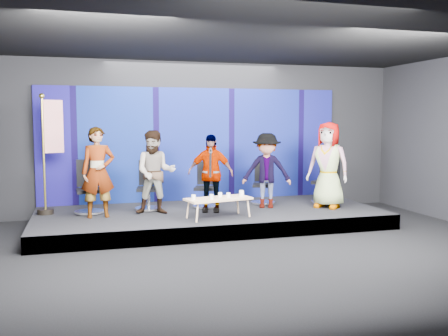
{
  "coord_description": "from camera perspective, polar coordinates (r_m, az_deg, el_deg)",
  "views": [
    {
      "loc": [
        -2.53,
        -7.38,
        2.16
      ],
      "look_at": [
        0.27,
        2.4,
        1.18
      ],
      "focal_mm": 40.0,
      "sensor_mm": 36.0,
      "label": 1
    }
  ],
  "objects": [
    {
      "name": "mug_e",
      "position": [
        9.8,
        2.01,
        -2.87
      ],
      "size": [
        0.09,
        0.09,
        0.11
      ],
      "primitive_type": "cylinder",
      "color": "white",
      "rests_on": "coffee_table"
    },
    {
      "name": "ground",
      "position": [
        8.09,
        2.87,
        -10.0
      ],
      "size": [
        10.0,
        10.0,
        0.0
      ],
      "primitive_type": "plane",
      "color": "black",
      "rests_on": "ground"
    },
    {
      "name": "mug_c",
      "position": [
        9.62,
        -0.45,
        -3.07
      ],
      "size": [
        0.07,
        0.07,
        0.09
      ],
      "primitive_type": "cylinder",
      "color": "white",
      "rests_on": "coffee_table"
    },
    {
      "name": "mug_b",
      "position": [
        9.38,
        -1.44,
        -3.29
      ],
      "size": [
        0.08,
        0.08,
        0.09
      ],
      "primitive_type": "cylinder",
      "color": "white",
      "rests_on": "coffee_table"
    },
    {
      "name": "chair_e",
      "position": [
        11.39,
        11.63,
        -2.15
      ],
      "size": [
        0.9,
        0.9,
        1.13
      ],
      "rotation": [
        0.0,
        0.0,
        -0.82
      ],
      "color": "silver",
      "rests_on": "riser"
    },
    {
      "name": "riser",
      "position": [
        10.39,
        -1.6,
        -5.67
      ],
      "size": [
        7.0,
        3.0,
        0.3
      ],
      "primitive_type": "cube",
      "color": "black",
      "rests_on": "ground"
    },
    {
      "name": "chair_d",
      "position": [
        11.17,
        4.49,
        -2.44
      ],
      "size": [
        0.72,
        0.72,
        0.98
      ],
      "rotation": [
        0.0,
        0.0,
        -0.4
      ],
      "color": "silver",
      "rests_on": "riser"
    },
    {
      "name": "panelist_d",
      "position": [
        10.62,
        4.89,
        -0.29
      ],
      "size": [
        1.18,
        0.94,
        1.59
      ],
      "primitive_type": "imported",
      "rotation": [
        0.0,
        0.0,
        -0.4
      ],
      "color": "black",
      "rests_on": "riser"
    },
    {
      "name": "panelist_e",
      "position": [
        10.83,
        11.81,
        0.35
      ],
      "size": [
        1.03,
        1.05,
        1.83
      ],
      "primitive_type": "imported",
      "rotation": [
        0.0,
        0.0,
        -0.82
      ],
      "color": "black",
      "rests_on": "riser"
    },
    {
      "name": "room_walls",
      "position": [
        7.81,
        2.96,
        7.46
      ],
      "size": [
        10.02,
        8.02,
        3.51
      ],
      "color": "black",
      "rests_on": "ground"
    },
    {
      "name": "backdrop",
      "position": [
        11.62,
        -3.39,
        2.71
      ],
      "size": [
        7.0,
        0.08,
        2.6
      ],
      "primitive_type": "cube",
      "color": "#150860",
      "rests_on": "riser"
    },
    {
      "name": "panelist_b",
      "position": [
        9.96,
        -7.85,
        -0.5
      ],
      "size": [
        0.91,
        0.77,
        1.66
      ],
      "primitive_type": "imported",
      "rotation": [
        0.0,
        0.0,
        -0.19
      ],
      "color": "black",
      "rests_on": "riser"
    },
    {
      "name": "flag_stand",
      "position": [
        10.45,
        -19.28,
        1.91
      ],
      "size": [
        0.54,
        0.32,
        2.39
      ],
      "rotation": [
        0.0,
        0.0,
        0.34
      ],
      "color": "black",
      "rests_on": "riser"
    },
    {
      "name": "mug_a",
      "position": [
        9.31,
        -3.5,
        -3.35
      ],
      "size": [
        0.08,
        0.08,
        0.09
      ],
      "primitive_type": "cylinder",
      "color": "white",
      "rests_on": "coffee_table"
    },
    {
      "name": "panelist_c",
      "position": [
        10.12,
        -1.57,
        -0.6
      ],
      "size": [
        1.0,
        0.69,
        1.58
      ],
      "primitive_type": "imported",
      "rotation": [
        0.0,
        0.0,
        -0.36
      ],
      "color": "black",
      "rests_on": "riser"
    },
    {
      "name": "chair_a",
      "position": [
        10.35,
        -15.17,
        -3.08
      ],
      "size": [
        0.64,
        0.64,
        1.07
      ],
      "rotation": [
        0.0,
        0.0,
        0.06
      ],
      "color": "silver",
      "rests_on": "riser"
    },
    {
      "name": "mug_d",
      "position": [
        9.58,
        0.51,
        -3.11
      ],
      "size": [
        0.07,
        0.07,
        0.09
      ],
      "primitive_type": "cylinder",
      "color": "white",
      "rests_on": "coffee_table"
    },
    {
      "name": "chair_b",
      "position": [
        10.5,
        -8.6,
        -2.92
      ],
      "size": [
        0.68,
        0.68,
        1.03
      ],
      "rotation": [
        0.0,
        0.0,
        -0.19
      ],
      "color": "silver",
      "rests_on": "riser"
    },
    {
      "name": "coffee_table",
      "position": [
        9.53,
        -0.65,
        -3.61
      ],
      "size": [
        1.33,
        0.78,
        0.38
      ],
      "rotation": [
        0.0,
        0.0,
        0.22
      ],
      "color": "tan",
      "rests_on": "riser"
    },
    {
      "name": "chair_c",
      "position": [
        10.66,
        -2.13,
        -2.82
      ],
      "size": [
        0.71,
        0.71,
        0.97
      ],
      "rotation": [
        0.0,
        0.0,
        -0.36
      ],
      "color": "silver",
      "rests_on": "riser"
    },
    {
      "name": "panelist_a",
      "position": [
        9.82,
        -14.2,
        -0.48
      ],
      "size": [
        0.66,
        0.45,
        1.74
      ],
      "primitive_type": "imported",
      "rotation": [
        0.0,
        0.0,
        0.06
      ],
      "color": "black",
      "rests_on": "riser"
    }
  ]
}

